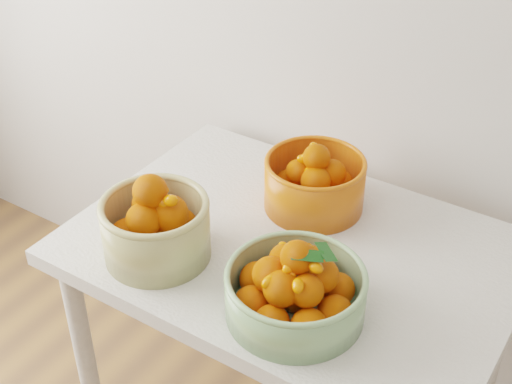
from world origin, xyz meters
TOP-DOWN VIEW (x-y plane):
  - table at (-0.21, 1.60)m, footprint 1.00×0.70m
  - bowl_cream at (-0.45, 1.40)m, footprint 0.27×0.27m
  - bowl_green at (-0.10, 1.41)m, footprint 0.36×0.36m
  - bowl_orange at (-0.25, 1.76)m, footprint 0.26×0.26m

SIDE VIEW (x-z plane):
  - table at x=-0.21m, z-range 0.28..1.03m
  - bowl_green at x=-0.10m, z-range 0.72..0.90m
  - bowl_orange at x=-0.25m, z-range 0.73..0.91m
  - bowl_cream at x=-0.45m, z-range 0.72..0.93m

